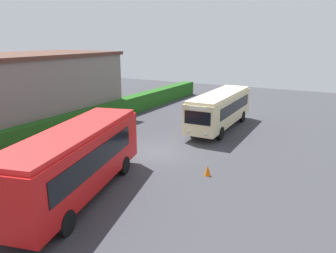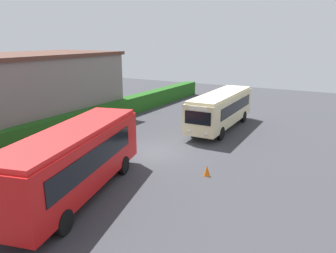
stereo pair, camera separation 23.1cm
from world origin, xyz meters
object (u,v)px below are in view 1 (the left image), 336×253
bus_red (76,159)px  bus_cream (220,108)px  traffic_cone (208,170)px  person_center (70,152)px

bus_red → bus_cream: (14.66, -1.64, -0.16)m
traffic_cone → bus_cream: bearing=16.7°
bus_cream → traffic_cone: bearing=15.3°
bus_red → person_center: bus_red is taller
bus_cream → traffic_cone: (-9.47, -2.84, -1.43)m
bus_cream → person_center: size_ratio=5.28×
bus_cream → traffic_cone: size_ratio=16.41×
bus_red → traffic_cone: bus_red is taller
bus_cream → person_center: (-12.27, 4.48, -0.73)m
person_center → traffic_cone: 7.86m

